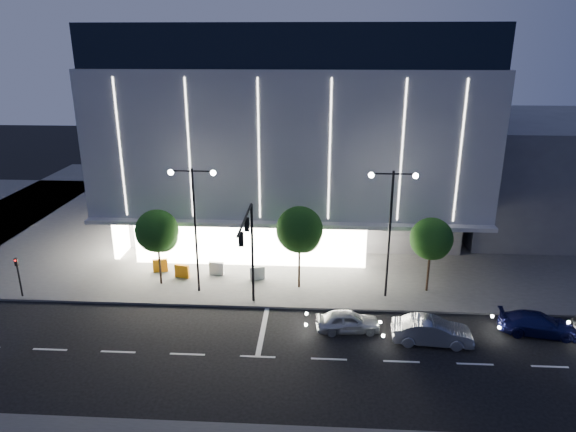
% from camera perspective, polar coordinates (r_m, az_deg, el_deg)
% --- Properties ---
extents(ground, '(160.00, 160.00, 0.00)m').
position_cam_1_polar(ground, '(31.41, -6.80, -13.61)').
color(ground, black).
rests_on(ground, ground).
extents(sidewalk_museum, '(70.00, 40.00, 0.15)m').
position_cam_1_polar(sidewalk_museum, '(52.78, 3.02, 0.31)').
color(sidewalk_museum, '#474747').
rests_on(sidewalk_museum, ground).
extents(museum, '(30.00, 25.80, 18.00)m').
position_cam_1_polar(museum, '(49.00, 0.79, 9.98)').
color(museum, '#4C4C51').
rests_on(museum, ground).
extents(annex_building, '(16.00, 20.00, 10.00)m').
position_cam_1_polar(annex_building, '(55.50, 25.43, 4.71)').
color(annex_building, '#4C4C51').
rests_on(annex_building, ground).
extents(traffic_mast, '(0.33, 5.89, 7.07)m').
position_cam_1_polar(traffic_mast, '(31.93, -4.36, -2.83)').
color(traffic_mast, black).
rests_on(traffic_mast, ground).
extents(street_lamp_west, '(3.16, 0.36, 9.00)m').
position_cam_1_polar(street_lamp_west, '(34.81, -10.36, 0.38)').
color(street_lamp_west, black).
rests_on(street_lamp_west, ground).
extents(street_lamp_east, '(3.16, 0.36, 9.00)m').
position_cam_1_polar(street_lamp_east, '(34.18, 11.34, -0.02)').
color(street_lamp_east, black).
rests_on(street_lamp_east, ground).
extents(ped_signal_far, '(0.22, 0.24, 3.00)m').
position_cam_1_polar(ped_signal_far, '(39.52, -27.77, -5.63)').
color(ped_signal_far, black).
rests_on(ped_signal_far, ground).
extents(tree_left, '(3.02, 3.02, 5.72)m').
position_cam_1_polar(tree_left, '(37.16, -14.29, -1.86)').
color(tree_left, black).
rests_on(tree_left, ground).
extents(tree_mid, '(3.25, 3.25, 6.15)m').
position_cam_1_polar(tree_mid, '(35.36, 1.32, -1.80)').
color(tree_mid, black).
rests_on(tree_mid, ground).
extents(tree_right, '(2.91, 2.91, 5.51)m').
position_cam_1_polar(tree_right, '(36.37, 15.65, -2.69)').
color(tree_right, black).
rests_on(tree_right, ground).
extents(car_lead, '(4.02, 1.93, 1.32)m').
position_cam_1_polar(car_lead, '(32.03, 6.68, -11.52)').
color(car_lead, '#B6BABE').
rests_on(car_lead, ground).
extents(car_second, '(4.71, 1.92, 1.52)m').
position_cam_1_polar(car_second, '(31.77, 15.69, -12.23)').
color(car_second, '#A6A9AD').
rests_on(car_second, ground).
extents(car_third, '(4.72, 2.43, 1.31)m').
position_cam_1_polar(car_third, '(34.99, 26.03, -10.71)').
color(car_third, '#15184F').
rests_on(car_third, ground).
extents(barrier_a, '(1.13, 0.50, 1.00)m').
position_cam_1_polar(barrier_a, '(40.33, -14.00, -5.36)').
color(barrier_a, orange).
rests_on(barrier_a, sidewalk_museum).
extents(barrier_b, '(1.12, 0.37, 1.00)m').
position_cam_1_polar(barrier_b, '(39.03, -7.95, -5.80)').
color(barrier_b, silver).
rests_on(barrier_b, sidewalk_museum).
extents(barrier_c, '(1.13, 0.50, 1.00)m').
position_cam_1_polar(barrier_c, '(39.02, -11.70, -6.02)').
color(barrier_c, orange).
rests_on(barrier_c, sidewalk_museum).
extents(barrier_d, '(1.13, 0.50, 1.00)m').
position_cam_1_polar(barrier_d, '(38.00, -3.44, -6.34)').
color(barrier_d, silver).
rests_on(barrier_d, sidewalk_museum).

